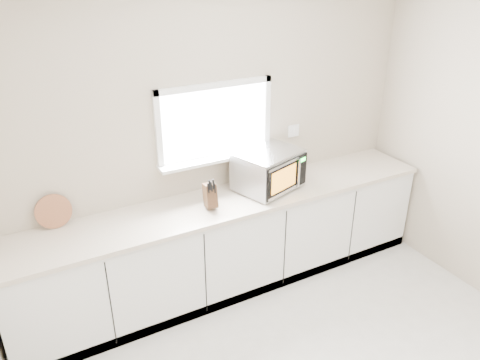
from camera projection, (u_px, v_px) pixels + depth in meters
back_wall at (215, 141)px, 4.18m from camera, size 4.00×0.17×2.70m
cabinets at (231, 244)px, 4.35m from camera, size 3.92×0.60×0.88m
countertop at (231, 201)px, 4.14m from camera, size 3.92×0.64×0.04m
microwave at (269, 169)px, 4.24m from camera, size 0.67×0.59×0.37m
knife_block at (210, 195)px, 3.94m from camera, size 0.12×0.20×0.28m
cutting_board at (54, 211)px, 3.65m from camera, size 0.28×0.07×0.28m
coffee_grinder at (274, 175)px, 4.36m from camera, size 0.12×0.12×0.19m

